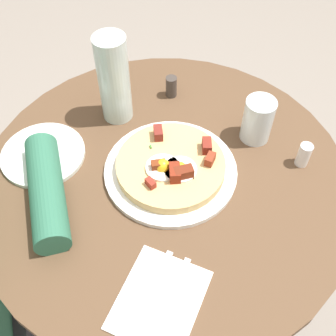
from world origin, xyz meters
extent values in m
plane|color=gray|center=(0.00, 0.00, 0.00)|extent=(6.00, 6.00, 0.00)
cylinder|color=brown|center=(0.00, 0.00, 0.74)|extent=(0.81, 0.81, 0.03)
cylinder|color=#333338|center=(0.00, 0.00, 0.36)|extent=(0.10, 0.10, 0.72)
cylinder|color=#333338|center=(0.00, 0.00, 0.01)|extent=(0.36, 0.36, 0.02)
cylinder|color=#2D664C|center=(0.01, 0.25, 0.78)|extent=(0.26, 0.08, 0.07)
cylinder|color=white|center=(0.00, -0.01, 0.76)|extent=(0.29, 0.29, 0.01)
cylinder|color=tan|center=(0.00, -0.01, 0.78)|extent=(0.23, 0.23, 0.02)
cylinder|color=white|center=(-0.03, -0.03, 0.79)|extent=(0.07, 0.07, 0.01)
sphere|color=yellow|center=(-0.03, -0.03, 0.80)|extent=(0.02, 0.02, 0.02)
cylinder|color=white|center=(-0.01, 0.01, 0.79)|extent=(0.07, 0.07, 0.01)
sphere|color=yellow|center=(-0.01, 0.01, 0.80)|extent=(0.03, 0.03, 0.03)
cube|color=maroon|center=(-0.02, -0.09, 0.80)|extent=(0.03, 0.03, 0.02)
cube|color=maroon|center=(-0.04, -0.03, 0.80)|extent=(0.02, 0.04, 0.03)
cube|color=maroon|center=(-0.05, 0.04, 0.80)|extent=(0.03, 0.02, 0.02)
cube|color=maroon|center=(0.01, -0.10, 0.80)|extent=(0.04, 0.03, 0.02)
cube|color=maroon|center=(-0.01, 0.02, 0.80)|extent=(0.02, 0.03, 0.02)
cube|color=maroon|center=(-0.04, -0.01, 0.80)|extent=(0.04, 0.03, 0.03)
cube|color=maroon|center=(0.08, -0.01, 0.80)|extent=(0.04, 0.02, 0.02)
cube|color=#387F2D|center=(0.05, 0.02, 0.79)|extent=(0.01, 0.00, 0.00)
cube|color=#387F2D|center=(-0.02, 0.00, 0.79)|extent=(0.01, 0.01, 0.00)
cube|color=#387F2D|center=(0.00, -0.03, 0.79)|extent=(0.01, 0.01, 0.00)
cylinder|color=silver|center=(0.13, 0.25, 0.76)|extent=(0.19, 0.19, 0.01)
cube|color=white|center=(-0.27, 0.09, 0.75)|extent=(0.22, 0.22, 0.00)
cube|color=silver|center=(-0.25, 0.10, 0.76)|extent=(0.15, 0.13, 0.00)
cube|color=silver|center=(-0.28, 0.07, 0.76)|extent=(0.15, 0.13, 0.00)
cylinder|color=silver|center=(0.05, -0.23, 0.81)|extent=(0.07, 0.07, 0.11)
cylinder|color=silver|center=(0.21, 0.06, 0.86)|extent=(0.07, 0.07, 0.22)
cylinder|color=white|center=(-0.06, -0.30, 0.78)|extent=(0.03, 0.03, 0.06)
cylinder|color=#3F3833|center=(0.24, -0.09, 0.78)|extent=(0.03, 0.03, 0.05)
camera|label=1|loc=(-0.53, 0.15, 1.48)|focal=44.88mm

